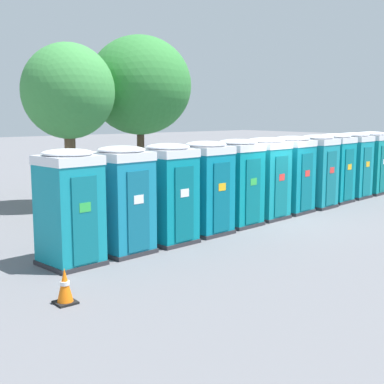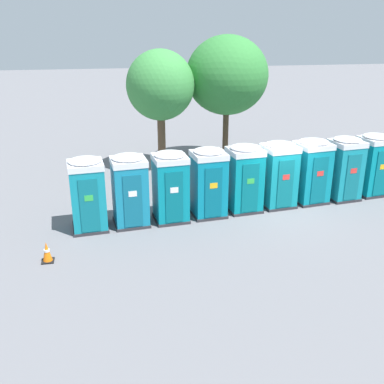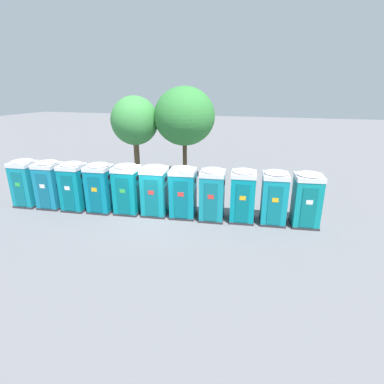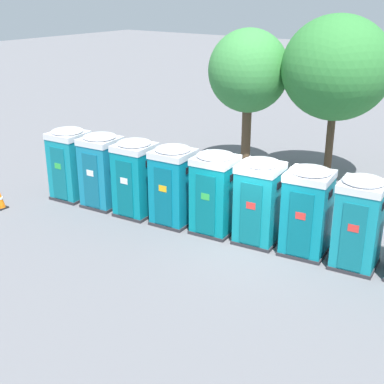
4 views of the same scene
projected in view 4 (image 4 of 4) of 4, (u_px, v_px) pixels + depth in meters
ground_plane at (255, 243)px, 15.80m from camera, size 120.00×120.00×0.00m
portapotty_0 at (70, 163)px, 18.74m from camera, size 1.29×1.30×2.54m
portapotty_1 at (102, 170)px, 18.06m from camera, size 1.31×1.31×2.54m
portapotty_2 at (135, 178)px, 17.35m from camera, size 1.27×1.29×2.54m
portapotty_3 at (173, 185)px, 16.71m from camera, size 1.30×1.30×2.54m
portapotty_4 at (215, 193)px, 16.09m from camera, size 1.33×1.32×2.54m
portapotty_5 at (259, 201)px, 15.44m from camera, size 1.34×1.32×2.54m
portapotty_6 at (307, 211)px, 14.78m from camera, size 1.38×1.35×2.54m
portapotty_7 at (359, 222)px, 14.05m from camera, size 1.29×1.32×2.54m
street_tree_0 at (248, 72)px, 20.80m from camera, size 3.16×3.16×5.64m
street_tree_1 at (337, 68)px, 19.29m from camera, size 3.98×3.98×6.23m
traffic_cone at (0, 200)px, 18.15m from camera, size 0.36×0.36×0.64m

